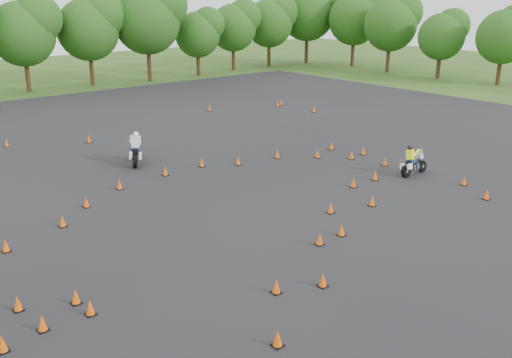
{
  "coord_description": "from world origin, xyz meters",
  "views": [
    {
      "loc": [
        -14.99,
        -14.02,
        8.92
      ],
      "look_at": [
        0.0,
        4.0,
        1.2
      ],
      "focal_mm": 40.0,
      "sensor_mm": 36.0,
      "label": 1
    }
  ],
  "objects": [
    {
      "name": "rider_yellow",
      "position": [
        9.0,
        2.13,
        0.78
      ],
      "size": [
        2.02,
        0.66,
        1.55
      ],
      "primitive_type": null,
      "rotation": [
        0.0,
        0.0,
        0.02
      ],
      "color": "#F8FF16",
      "rests_on": "ground"
    },
    {
      "name": "treeline",
      "position": [
        3.72,
        35.16,
        4.6
      ],
      "size": [
        87.31,
        32.2,
        11.0
      ],
      "color": "#224D16",
      "rests_on": "ground"
    },
    {
      "name": "rider_white",
      "position": [
        -1.07,
        13.12,
        0.91
      ],
      "size": [
        1.67,
        2.43,
        1.81
      ],
      "primitive_type": null,
      "rotation": [
        0.0,
        0.0,
        1.12
      ],
      "color": "silver",
      "rests_on": "ground"
    },
    {
      "name": "asphalt_pad",
      "position": [
        0.0,
        6.0,
        0.01
      ],
      "size": [
        62.0,
        62.0,
        0.0
      ],
      "primitive_type": "plane",
      "color": "black",
      "rests_on": "ground"
    },
    {
      "name": "ground",
      "position": [
        0.0,
        0.0,
        0.0
      ],
      "size": [
        140.0,
        140.0,
        0.0
      ],
      "primitive_type": "plane",
      "color": "#2D5119",
      "rests_on": "ground"
    },
    {
      "name": "traffic_cones",
      "position": [
        -0.26,
        5.42,
        0.23
      ],
      "size": [
        35.97,
        32.7,
        0.45
      ],
      "color": "#DF5409",
      "rests_on": "asphalt_pad"
    }
  ]
}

